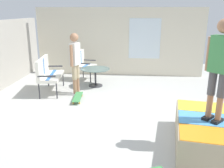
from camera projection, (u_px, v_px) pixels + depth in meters
The scene contains 9 objects.
ground_plane at pixel (130, 119), 5.46m from camera, with size 12.00×12.00×0.10m, color #B2B2AD.
house_facade at pixel (120, 42), 8.75m from camera, with size 0.23×6.00×2.42m.
skate_ramp at pixel (215, 133), 4.21m from camera, with size 1.96×2.14×0.52m.
patio_bench at pixel (47, 72), 6.97m from camera, with size 1.31×0.72×1.02m.
patio_chair_near_house at pixel (83, 62), 8.22m from camera, with size 0.70×0.65×1.02m.
patio_table at pixel (95, 74), 7.58m from camera, with size 0.90×0.90×0.57m.
person_watching at pixel (75, 59), 6.66m from camera, with size 0.47×0.30×1.73m.
person_skater at pixel (220, 64), 3.81m from camera, with size 0.37×0.37×1.68m.
skateboard_by_bench at pixel (78, 97), 6.48m from camera, with size 0.82×0.27×0.10m.
Camera 1 is at (-5.00, -0.07, 2.32)m, focal length 38.74 mm.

